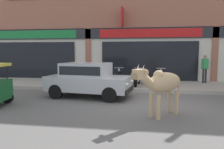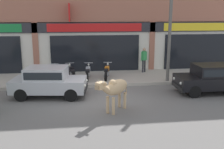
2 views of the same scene
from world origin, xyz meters
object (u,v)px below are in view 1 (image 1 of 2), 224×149
(motorcycle_2, at_px, (137,78))
(pedestrian, at_px, (205,66))
(car_1, at_px, (88,78))
(motorcycle_0, at_px, (99,77))
(cow, at_px, (162,83))
(motorcycle_1, at_px, (120,77))
(motorcycle_3, at_px, (159,78))

(motorcycle_2, distance_m, pedestrian, 3.99)
(car_1, relative_size, motorcycle_0, 2.07)
(cow, distance_m, motorcycle_2, 5.05)
(car_1, distance_m, motorcycle_2, 3.26)
(car_1, xyz_separation_m, motorcycle_1, (1.06, 2.64, -0.26))
(motorcycle_0, bearing_deg, motorcycle_3, 1.27)
(car_1, xyz_separation_m, motorcycle_2, (2.00, 2.56, -0.26))
(cow, relative_size, motorcycle_3, 0.97)
(motorcycle_0, relative_size, motorcycle_3, 1.01)
(car_1, xyz_separation_m, pedestrian, (5.70, 3.93, 0.34))
(motorcycle_0, xyz_separation_m, motorcycle_3, (3.15, 0.07, 0.00))
(car_1, distance_m, pedestrian, 6.94)
(motorcycle_0, xyz_separation_m, pedestrian, (5.74, 1.42, 0.60))
(motorcycle_0, distance_m, motorcycle_2, 2.04)
(motorcycle_1, height_order, pedestrian, pedestrian)
(motorcycle_1, bearing_deg, pedestrian, 15.51)
(motorcycle_3, distance_m, pedestrian, 2.98)
(motorcycle_3, height_order, pedestrian, pedestrian)
(motorcycle_1, bearing_deg, motorcycle_3, -1.76)
(motorcycle_0, xyz_separation_m, motorcycle_1, (1.09, 0.13, 0.00))
(motorcycle_1, relative_size, motorcycle_2, 0.99)
(motorcycle_3, bearing_deg, pedestrian, 27.62)
(car_1, relative_size, motorcycle_3, 2.09)
(motorcycle_0, bearing_deg, motorcycle_2, 1.30)
(car_1, relative_size, motorcycle_1, 2.09)
(car_1, relative_size, motorcycle_2, 2.07)
(car_1, xyz_separation_m, motorcycle_3, (3.12, 2.58, -0.26))
(car_1, bearing_deg, motorcycle_3, 39.64)
(car_1, distance_m, motorcycle_1, 2.86)
(motorcycle_1, height_order, motorcycle_2, same)
(cow, distance_m, pedestrian, 6.90)
(cow, height_order, motorcycle_2, cow)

